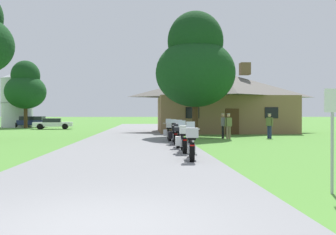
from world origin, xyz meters
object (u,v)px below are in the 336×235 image
object	(u,v)px
motorcycle_red_third_in_row	(179,135)
motorcycle_green_fourth_in_row	(175,134)
tree_left_far	(26,87)
parked_navy_suv_far_left	(30,121)
metal_silo_distant	(17,99)
parked_white_sedan_far_left	(53,123)
motorcycle_blue_second_in_row	(184,139)
tree_by_lodge_front	(195,64)
metal_signpost_roadside	(332,127)
bystander_olive_shirt_by_tree	(228,125)
motorcycle_white_nearest_to_camera	(191,143)
motorcycle_black_farthest_in_row	(169,131)
bystander_gray_shirt_beside_signpost	(223,124)
bystander_olive_shirt_near_lodge	(269,124)

from	to	relation	value
motorcycle_red_third_in_row	motorcycle_green_fourth_in_row	xyz separation A→B (m)	(-0.02, 2.05, -0.01)
tree_left_far	parked_navy_suv_far_left	size ratio (longest dim) A/B	1.74
metal_silo_distant	parked_white_sedan_far_left	distance (m)	9.53
motorcycle_blue_second_in_row	tree_by_lodge_front	xyz separation A→B (m)	(1.95, 11.17, 4.62)
metal_signpost_roadside	parked_navy_suv_far_left	xyz separation A→B (m)	(-18.39, 40.64, -0.57)
parked_navy_suv_far_left	parked_white_sedan_far_left	xyz separation A→B (m)	(4.27, -5.68, -0.13)
bystander_olive_shirt_by_tree	metal_silo_distant	bearing A→B (deg)	110.95
motorcycle_white_nearest_to_camera	bystander_olive_shirt_by_tree	size ratio (longest dim) A/B	1.24
bystander_olive_shirt_by_tree	parked_white_sedan_far_left	distance (m)	23.75
motorcycle_white_nearest_to_camera	bystander_olive_shirt_by_tree	bearing A→B (deg)	76.58
parked_navy_suv_far_left	parked_white_sedan_far_left	distance (m)	7.11
motorcycle_green_fourth_in_row	motorcycle_black_farthest_in_row	distance (m)	2.43
motorcycle_white_nearest_to_camera	parked_navy_suv_far_left	world-z (taller)	parked_navy_suv_far_left
motorcycle_green_fourth_in_row	bystander_gray_shirt_beside_signpost	distance (m)	6.41
bystander_olive_shirt_by_tree	motorcycle_green_fourth_in_row	bearing A→B (deg)	-150.59
motorcycle_blue_second_in_row	tree_by_lodge_front	bearing A→B (deg)	81.47
metal_silo_distant	parked_white_sedan_far_left	size ratio (longest dim) A/B	1.61
bystander_gray_shirt_beside_signpost	metal_silo_distant	world-z (taller)	metal_silo_distant
parked_white_sedan_far_left	motorcycle_white_nearest_to_camera	bearing A→B (deg)	-167.38
bystander_olive_shirt_by_tree	metal_signpost_roadside	bearing A→B (deg)	-116.51
motorcycle_red_third_in_row	parked_navy_suv_far_left	world-z (taller)	parked_navy_suv_far_left
tree_left_far	metal_silo_distant	bearing A→B (deg)	124.81
tree_left_far	bystander_olive_shirt_by_tree	bearing A→B (deg)	-47.24
bystander_gray_shirt_beside_signpost	tree_left_far	distance (m)	29.15
motorcycle_green_fourth_in_row	parked_navy_suv_far_left	xyz separation A→B (m)	(-16.13, 28.17, 0.17)
motorcycle_blue_second_in_row	bystander_olive_shirt_by_tree	size ratio (longest dim) A/B	1.24
motorcycle_black_farthest_in_row	metal_silo_distant	world-z (taller)	metal_silo_distant
motorcycle_black_farthest_in_row	parked_navy_suv_far_left	xyz separation A→B (m)	(-15.98, 25.75, 0.17)
motorcycle_green_fourth_in_row	motorcycle_black_farthest_in_row	xyz separation A→B (m)	(-0.15, 2.42, 0.00)
bystander_gray_shirt_beside_signpost	metal_signpost_roadside	bearing A→B (deg)	1.55
bystander_olive_shirt_near_lodge	tree_left_far	size ratio (longest dim) A/B	0.21
tree_left_far	parked_white_sedan_far_left	distance (m)	7.14
motorcycle_red_third_in_row	tree_left_far	xyz separation A→B (m)	(-16.07, 28.40, 4.33)
motorcycle_blue_second_in_row	bystander_olive_shirt_by_tree	bearing A→B (deg)	68.56
metal_silo_distant	parked_white_sedan_far_left	world-z (taller)	metal_silo_distant
tree_by_lodge_front	parked_white_sedan_far_left	distance (m)	21.55
bystander_olive_shirt_by_tree	bystander_olive_shirt_near_lodge	bearing A→B (deg)	-14.07
motorcycle_green_fourth_in_row	metal_silo_distant	distance (m)	34.40
motorcycle_black_farthest_in_row	tree_left_far	bearing A→B (deg)	124.04
motorcycle_green_fourth_in_row	parked_navy_suv_far_left	size ratio (longest dim) A/B	0.44
motorcycle_red_third_in_row	bystander_olive_shirt_by_tree	world-z (taller)	bystander_olive_shirt_by_tree
tree_left_far	motorcycle_green_fourth_in_row	bearing A→B (deg)	-58.67
bystander_olive_shirt_near_lodge	tree_by_lodge_front	size ratio (longest dim) A/B	0.19
bystander_olive_shirt_by_tree	metal_signpost_roadside	xyz separation A→B (m)	(-1.67, -17.22, 0.40)
motorcycle_white_nearest_to_camera	motorcycle_red_third_in_row	world-z (taller)	same
tree_left_far	parked_white_sedan_far_left	bearing A→B (deg)	-42.71
parked_white_sedan_far_left	motorcycle_blue_second_in_row	bearing A→B (deg)	-165.62
motorcycle_white_nearest_to_camera	tree_by_lodge_front	world-z (taller)	tree_by_lodge_front
motorcycle_black_farthest_in_row	parked_navy_suv_far_left	world-z (taller)	parked_navy_suv_far_left
bystander_gray_shirt_beside_signpost	parked_navy_suv_far_left	world-z (taller)	bystander_gray_shirt_beside_signpost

